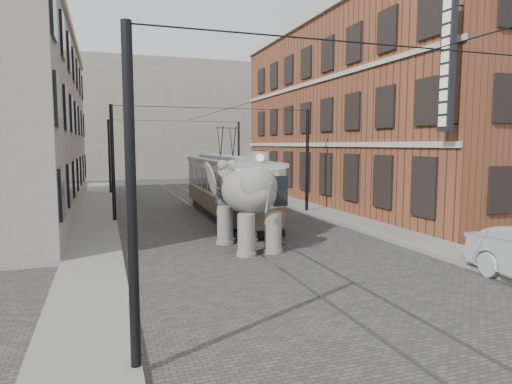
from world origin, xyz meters
name	(u,v)px	position (x,y,z in m)	size (l,w,h in m)	color
ground	(256,239)	(0.00, 0.00, 0.00)	(120.00, 120.00, 0.00)	#45423F
tram_rails	(256,239)	(0.00, 0.00, 0.01)	(1.54, 80.00, 0.02)	slate
sidewalk_right	(377,229)	(6.00, 0.00, 0.07)	(2.00, 60.00, 0.15)	slate
sidewalk_left	(94,248)	(-6.50, 0.00, 0.07)	(2.00, 60.00, 0.15)	slate
brick_building	(366,115)	(11.00, 9.00, 6.00)	(8.00, 26.00, 12.00)	brown
stucco_building	(7,126)	(-11.00, 10.00, 5.00)	(7.00, 24.00, 10.00)	gray
distant_block	(153,120)	(0.00, 40.00, 7.00)	(28.00, 10.00, 14.00)	gray
catenary	(221,164)	(-0.20, 5.00, 3.00)	(11.00, 30.20, 6.00)	black
tram	(227,173)	(0.30, 5.81, 2.47)	(2.57, 12.45, 4.94)	beige
elephant	(248,205)	(-0.82, -1.49, 1.70)	(3.05, 5.54, 3.39)	slate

